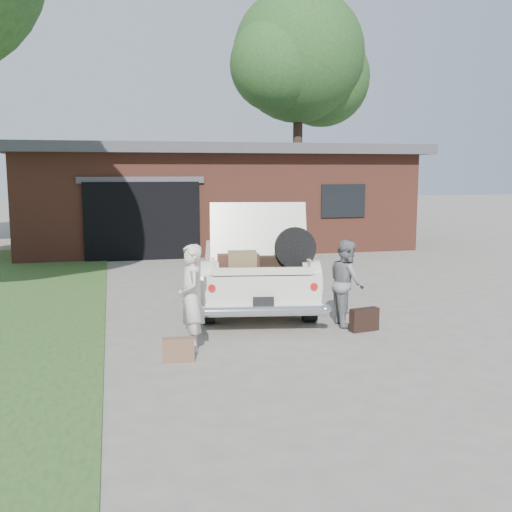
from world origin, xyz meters
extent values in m
plane|color=gray|center=(0.00, 0.00, 0.00)|extent=(90.00, 90.00, 0.00)
cube|color=brown|center=(1.00, 11.50, 1.50)|extent=(12.00, 7.00, 3.00)
cube|color=#4C4C51|center=(1.00, 11.50, 3.15)|extent=(12.80, 7.80, 0.30)
cube|color=black|center=(-1.50, 8.05, 1.10)|extent=(3.20, 0.30, 2.20)
cube|color=#4C4C51|center=(-1.50, 7.98, 2.25)|extent=(3.50, 0.12, 0.18)
cube|color=black|center=(4.50, 7.98, 1.60)|extent=(1.40, 0.08, 1.00)
cylinder|color=#38281E|center=(6.18, 17.90, 3.06)|extent=(0.44, 0.44, 6.13)
sphere|color=#346027|center=(6.18, 17.90, 7.66)|extent=(6.01, 6.01, 6.01)
sphere|color=#346027|center=(7.53, 18.50, 6.79)|extent=(4.50, 4.50, 4.50)
sphere|color=#346027|center=(4.97, 17.15, 7.12)|extent=(4.20, 4.20, 4.20)
cube|color=beige|center=(0.29, 2.06, 0.60)|extent=(2.59, 5.04, 0.62)
cube|color=beige|center=(0.33, 2.34, 1.15)|extent=(1.88, 2.15, 0.50)
cube|color=black|center=(0.48, 3.24, 1.13)|extent=(1.48, 0.32, 0.42)
cube|color=black|center=(0.18, 1.44, 1.13)|extent=(1.48, 0.32, 0.42)
cylinder|color=black|center=(-0.82, 0.58, 0.32)|extent=(0.31, 0.66, 0.63)
cylinder|color=black|center=(0.85, 0.31, 0.32)|extent=(0.31, 0.66, 0.63)
cylinder|color=black|center=(-0.28, 3.80, 0.32)|extent=(0.31, 0.66, 0.63)
cylinder|color=black|center=(1.39, 3.53, 0.32)|extent=(0.31, 0.66, 0.63)
cylinder|color=silver|center=(-0.12, -0.36, 0.38)|extent=(1.97, 0.49, 0.17)
cylinder|color=#A5140F|center=(-0.88, -0.16, 0.75)|extent=(0.13, 0.11, 0.12)
cylinder|color=#A5140F|center=(0.67, -0.42, 0.75)|extent=(0.13, 0.11, 0.12)
cube|color=black|center=(-0.12, -0.38, 0.53)|extent=(0.33, 0.07, 0.16)
cube|color=black|center=(-0.01, 0.26, 0.93)|extent=(1.64, 1.29, 0.04)
cube|color=beige|center=(-0.77, 0.38, 1.03)|extent=(0.23, 1.05, 0.17)
cube|color=beige|center=(0.74, 0.13, 1.03)|extent=(0.23, 1.05, 0.17)
cube|color=beige|center=(-0.10, -0.26, 0.99)|extent=(1.52, 0.31, 0.12)
cube|color=beige|center=(0.04, 0.59, 1.47)|extent=(1.66, 0.68, 1.05)
cube|color=#4D2A21|center=(-0.34, 0.48, 1.06)|extent=(0.74, 0.55, 0.22)
cube|color=olive|center=(-0.35, 0.08, 1.11)|extent=(0.49, 0.36, 0.31)
cube|color=black|center=(0.11, 0.40, 1.04)|extent=(0.64, 0.47, 0.18)
cylinder|color=black|center=(0.54, 0.12, 1.28)|extent=(0.68, 0.26, 0.67)
imported|color=beige|center=(-1.29, -0.87, 0.76)|extent=(0.40, 0.58, 1.51)
imported|color=slate|center=(1.37, -0.04, 0.71)|extent=(0.57, 0.71, 1.41)
cube|color=brown|center=(-1.53, -1.33, 0.16)|extent=(0.43, 0.17, 0.32)
cube|color=black|center=(1.50, -0.49, 0.18)|extent=(0.49, 0.24, 0.37)
camera|label=1|loc=(-2.34, -9.05, 2.54)|focal=42.00mm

